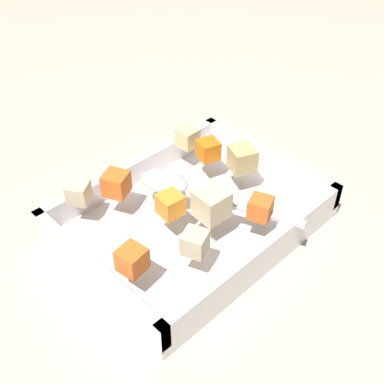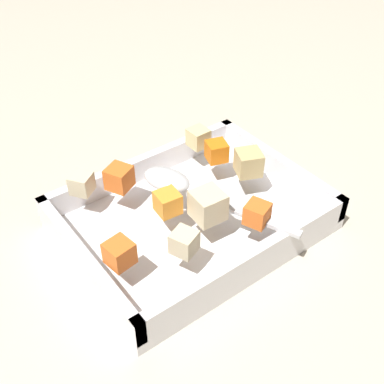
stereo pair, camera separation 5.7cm
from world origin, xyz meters
name	(u,v)px [view 2 (the right image)]	position (x,y,z in m)	size (l,w,h in m)	color
ground_plane	(205,227)	(0.00, 0.00, 0.00)	(4.00, 4.00, 0.00)	#BCB29E
baking_dish	(192,219)	(-0.01, 0.01, 0.01)	(0.30, 0.23, 0.05)	silver
carrot_chunk_corner_nw	(119,253)	(-0.13, -0.03, 0.06)	(0.03, 0.03, 0.03)	orange
carrot_chunk_corner_ne	(119,178)	(-0.07, 0.08, 0.06)	(0.03, 0.03, 0.03)	orange
carrot_chunk_far_left	(217,151)	(0.06, 0.05, 0.06)	(0.03, 0.03, 0.03)	orange
carrot_chunk_corner_se	(168,203)	(-0.05, 0.01, 0.06)	(0.03, 0.03, 0.03)	orange
carrot_chunk_center	(257,214)	(0.02, -0.07, 0.06)	(0.02, 0.02, 0.02)	orange
potato_chunk_mid_right	(198,138)	(0.06, 0.09, 0.06)	(0.03, 0.03, 0.03)	#E0CC89
potato_chunk_heap_side	(82,183)	(-0.11, 0.10, 0.06)	(0.02, 0.02, 0.02)	beige
potato_chunk_corner_sw	(208,205)	(-0.02, -0.03, 0.06)	(0.03, 0.03, 0.03)	beige
potato_chunk_near_spoon	(249,163)	(0.07, 0.01, 0.06)	(0.03, 0.03, 0.03)	tan
potato_chunk_under_handle	(184,242)	(-0.07, -0.05, 0.06)	(0.02, 0.02, 0.02)	beige
serving_spoon	(176,184)	(-0.02, 0.03, 0.06)	(0.10, 0.20, 0.02)	silver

